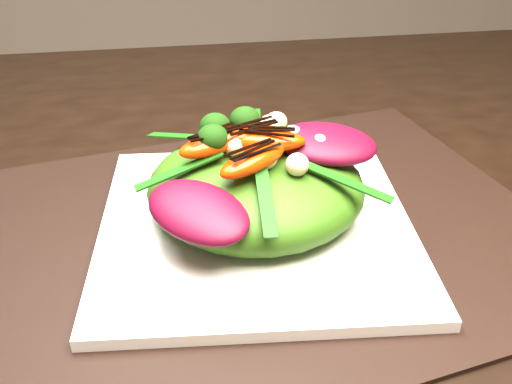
{
  "coord_description": "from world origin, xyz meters",
  "views": [
    {
      "loc": [
        -0.25,
        -0.6,
        1.08
      ],
      "look_at": [
        -0.17,
        -0.14,
        0.8
      ],
      "focal_mm": 42.0,
      "sensor_mm": 36.0,
      "label": 1
    }
  ],
  "objects": [
    {
      "name": "dining_table",
      "position": [
        0.0,
        0.0,
        0.73
      ],
      "size": [
        1.6,
        0.9,
        0.75
      ],
      "primitive_type": "cube",
      "color": "black",
      "rests_on": "floor"
    },
    {
      "name": "plate_base",
      "position": [
        -0.17,
        -0.14,
        0.76
      ],
      "size": [
        0.31,
        0.31,
        0.01
      ],
      "primitive_type": "cube",
      "rotation": [
        0.0,
        0.0,
        -0.09
      ],
      "color": "white",
      "rests_on": "placemat"
    },
    {
      "name": "broccoli_floret",
      "position": [
        -0.24,
        -0.12,
        0.85
      ],
      "size": [
        0.05,
        0.05,
        0.04
      ],
      "primitive_type": "sphere",
      "rotation": [
        0.0,
        0.0,
        -0.28
      ],
      "color": "black",
      "rests_on": "lettuce_mound"
    },
    {
      "name": "placemat",
      "position": [
        -0.17,
        -0.14,
        0.75
      ],
      "size": [
        0.62,
        0.52,
        0.0
      ],
      "primitive_type": "cube",
      "rotation": [
        0.0,
        0.0,
        0.19
      ],
      "color": "black",
      "rests_on": "dining_table"
    },
    {
      "name": "salad_bowl",
      "position": [
        -0.17,
        -0.14,
        0.77
      ],
      "size": [
        0.3,
        0.3,
        0.02
      ],
      "primitive_type": "cylinder",
      "rotation": [
        0.0,
        0.0,
        0.35
      ],
      "color": "silver",
      "rests_on": "plate_base"
    },
    {
      "name": "lettuce_mound",
      "position": [
        -0.17,
        -0.14,
        0.8
      ],
      "size": [
        0.22,
        0.22,
        0.07
      ],
      "primitive_type": "ellipsoid",
      "rotation": [
        0.0,
        0.0,
        -0.16
      ],
      "color": "#355F11",
      "rests_on": "salad_bowl"
    },
    {
      "name": "macadamia_nut",
      "position": [
        -0.14,
        -0.19,
        0.84
      ],
      "size": [
        0.03,
        0.03,
        0.02
      ],
      "primitive_type": "sphere",
      "rotation": [
        0.0,
        0.0,
        0.44
      ],
      "color": "#FBEFB1",
      "rests_on": "lettuce_mound"
    },
    {
      "name": "balsamic_drizzle",
      "position": [
        -0.17,
        -0.12,
        0.86
      ],
      "size": [
        0.04,
        0.01,
        0.0
      ],
      "primitive_type": "cube",
      "rotation": [
        0.0,
        0.0,
        -0.17
      ],
      "color": "black",
      "rests_on": "orange_segment"
    },
    {
      "name": "orange_segment",
      "position": [
        -0.17,
        -0.12,
        0.85
      ],
      "size": [
        0.07,
        0.04,
        0.02
      ],
      "primitive_type": "ellipsoid",
      "rotation": [
        0.0,
        0.0,
        -0.17
      ],
      "color": "red",
      "rests_on": "lettuce_mound"
    },
    {
      "name": "radicchio_leaf",
      "position": [
        -0.11,
        -0.14,
        0.84
      ],
      "size": [
        0.1,
        0.07,
        0.02
      ],
      "primitive_type": "ellipsoid",
      "rotation": [
        0.0,
        0.0,
        -0.13
      ],
      "color": "#480719",
      "rests_on": "lettuce_mound"
    }
  ]
}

